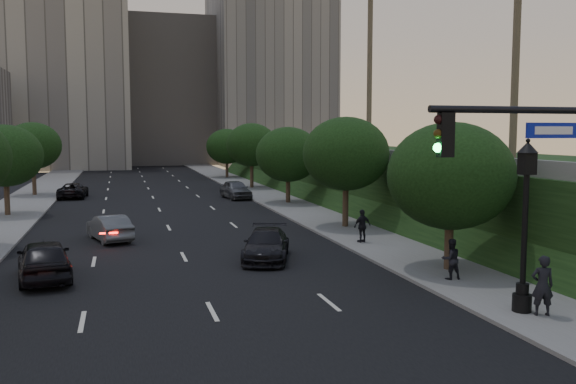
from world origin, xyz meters
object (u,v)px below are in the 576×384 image
object	(u,v)px
street_lamp	(524,234)
sedan_far_left	(73,191)
sedan_near_right	(266,245)
pedestrian_b	(451,259)
sedan_far_right	(236,190)
pedestrian_a	(542,285)
pedestrian_c	(362,226)
sedan_near_left	(44,260)
sedan_mid_left	(109,228)

from	to	relation	value
street_lamp	sedan_far_left	xyz separation A→B (m)	(-16.23, 40.41, -1.96)
sedan_near_right	pedestrian_b	bearing A→B (deg)	-27.96
sedan_far_right	street_lamp	bearing A→B (deg)	-92.70
sedan_far_left	pedestrian_a	xyz separation A→B (m)	(16.56, -40.92, 0.42)
sedan_far_right	pedestrian_b	size ratio (longest dim) A/B	3.00
sedan_far_left	pedestrian_b	world-z (taller)	pedestrian_b
sedan_far_left	pedestrian_c	size ratio (longest dim) A/B	2.84
sedan_far_right	pedestrian_c	distance (m)	23.57
street_lamp	sedan_far_left	bearing A→B (deg)	111.88
sedan_far_left	sedan_far_right	xyz separation A→B (m)	(13.77, -4.27, 0.13)
street_lamp	sedan_near_right	size ratio (longest dim) A/B	1.16
sedan_near_left	pedestrian_a	world-z (taller)	pedestrian_a
sedan_near_left	pedestrian_a	size ratio (longest dim) A/B	2.55
sedan_mid_left	pedestrian_a	size ratio (longest dim) A/B	2.26
pedestrian_b	pedestrian_c	distance (m)	8.29
sedan_near_left	sedan_far_left	bearing A→B (deg)	-96.59
sedan_near_left	sedan_mid_left	xyz separation A→B (m)	(2.34, 8.42, -0.12)
sedan_near_right	pedestrian_c	xyz separation A→B (m)	(5.63, 2.27, 0.30)
sedan_far_right	pedestrian_b	distance (m)	31.84
sedan_near_left	pedestrian_c	world-z (taller)	pedestrian_c
street_lamp	sedan_near_left	xyz separation A→B (m)	(-15.15, 9.08, -1.82)
pedestrian_b	pedestrian_c	bearing A→B (deg)	-88.11
street_lamp	pedestrian_a	world-z (taller)	street_lamp
street_lamp	sedan_near_left	world-z (taller)	street_lamp
pedestrian_c	sedan_near_left	bearing A→B (deg)	-1.04
sedan_mid_left	sedan_far_left	world-z (taller)	sedan_mid_left
sedan_near_left	sedan_far_left	xyz separation A→B (m)	(-1.08, 31.33, -0.14)
street_lamp	sedan_mid_left	size ratio (longest dim) A/B	1.32
sedan_near_right	pedestrian_c	distance (m)	6.08
sedan_near_right	pedestrian_a	xyz separation A→B (m)	(6.17, -10.93, 0.39)
sedan_mid_left	pedestrian_b	world-z (taller)	pedestrian_b
sedan_far_right	pedestrian_c	size ratio (longest dim) A/B	2.77
sedan_mid_left	sedan_far_right	world-z (taller)	sedan_far_right
sedan_far_right	sedan_near_right	bearing A→B (deg)	-104.08
street_lamp	sedan_near_left	distance (m)	17.75
sedan_far_right	pedestrian_b	bearing A→B (deg)	-92.09
sedan_near_left	sedan_far_right	xyz separation A→B (m)	(12.69, 27.06, -0.01)
sedan_mid_left	sedan_far_left	distance (m)	23.16
sedan_near_left	pedestrian_b	xyz separation A→B (m)	(15.19, -4.68, 0.12)
sedan_mid_left	pedestrian_b	distance (m)	18.35
sedan_mid_left	pedestrian_c	xyz separation A→B (m)	(12.60, -4.82, 0.30)
street_lamp	pedestrian_c	size ratio (longest dim) A/B	3.29
sedan_near_left	sedan_mid_left	size ratio (longest dim) A/B	1.13
sedan_near_left	pedestrian_b	world-z (taller)	pedestrian_b
sedan_far_right	sedan_near_left	bearing A→B (deg)	-121.72
sedan_mid_left	sedan_far_right	bearing A→B (deg)	-135.22
street_lamp	sedan_far_right	bearing A→B (deg)	93.90
sedan_near_right	pedestrian_c	bearing A→B (deg)	39.64
sedan_near_left	pedestrian_c	bearing A→B (deg)	-175.01
street_lamp	sedan_near_right	world-z (taller)	street_lamp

